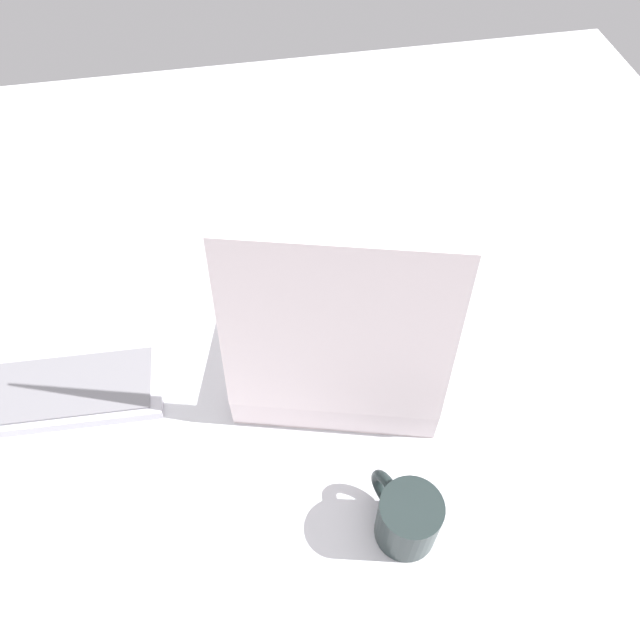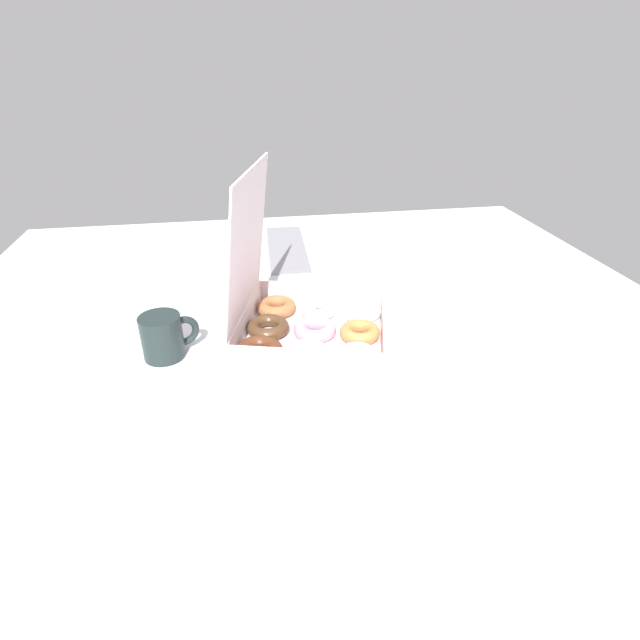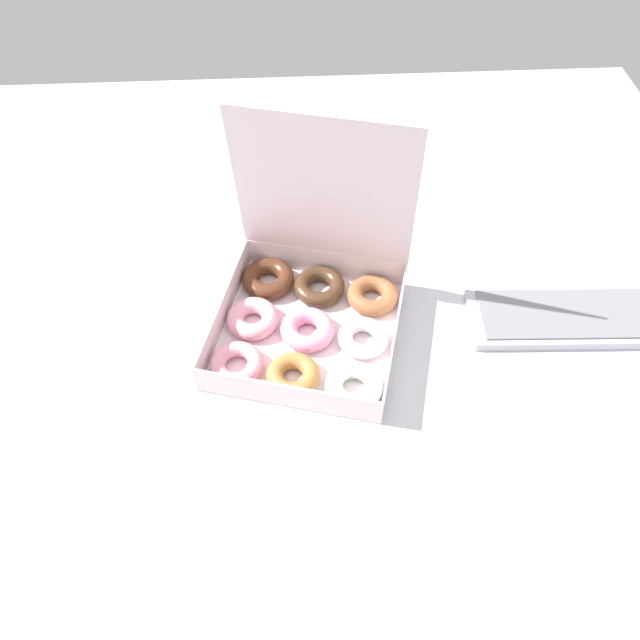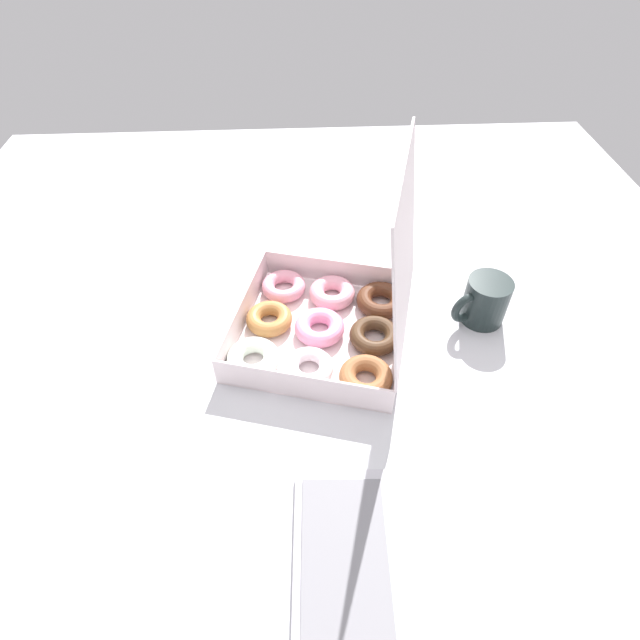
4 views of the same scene
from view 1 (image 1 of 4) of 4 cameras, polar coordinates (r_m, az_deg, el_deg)
The scene contains 4 objects.
ground_plane at distance 107.06cm, azimuth 1.65°, elevation -2.25°, with size 180.00×180.00×2.00cm, color silver.
donut_box at distance 100.96cm, azimuth 1.90°, elevation -2.21°, with size 37.93×38.33×36.81cm.
keyboard at distance 109.77cm, azimuth -25.47°, elevation -6.16°, with size 44.19×15.36×2.20cm.
coffee_mug at distance 87.60cm, azimuth 7.91°, elevation -17.40°, with size 8.45×11.82×9.35cm.
Camera 1 is at (13.98, 60.12, 86.47)cm, focal length 35.00 mm.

